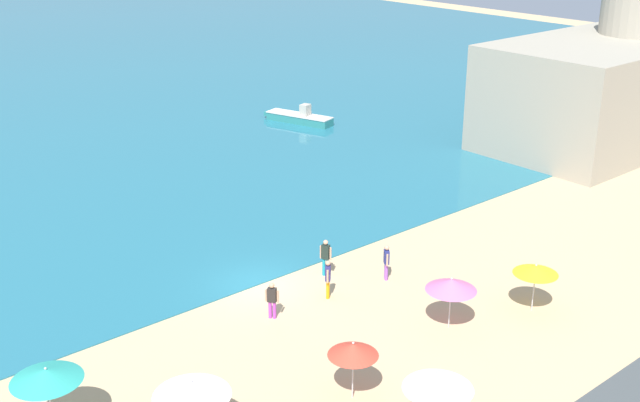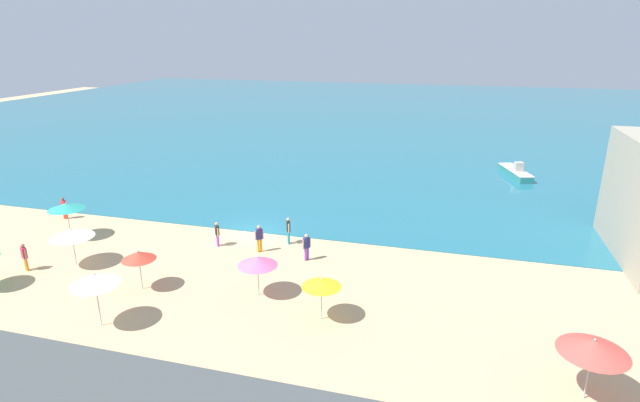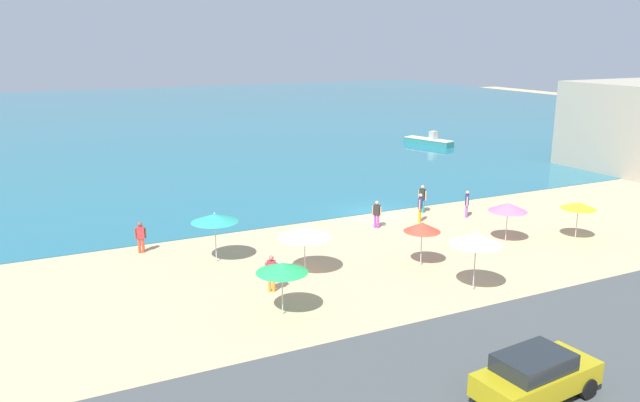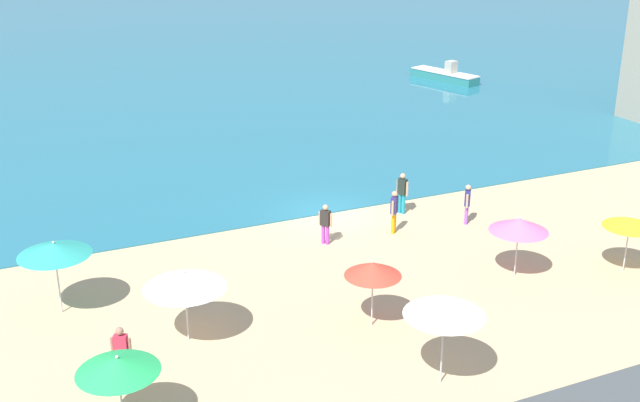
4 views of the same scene
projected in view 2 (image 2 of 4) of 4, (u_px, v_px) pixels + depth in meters
The scene contains 16 objects.
ground_plane at pixel (254, 232), 33.51m from camera, with size 160.00×160.00×0.00m, color tan.
sea at pixel (381, 114), 83.80m from camera, with size 150.00×110.00×0.05m, color #22697E.
beach_umbrella_0 at pixel (71, 233), 28.16m from camera, with size 2.44×2.44×2.27m.
beach_umbrella_1 at pixel (321, 283), 22.70m from camera, with size 1.84×1.84×2.11m.
beach_umbrella_3 at pixel (94, 280), 22.05m from camera, with size 2.19×2.19×2.65m.
beach_umbrella_4 at pixel (66, 206), 31.89m from camera, with size 2.26×2.26×2.45m.
beach_umbrella_5 at pixel (139, 256), 25.47m from camera, with size 1.74×1.74×2.19m.
beach_umbrella_6 at pixel (257, 261), 24.82m from camera, with size 2.02×2.02×2.20m.
beach_umbrella_7 at pixel (594, 346), 17.51m from camera, with size 2.45×2.45×2.53m.
bather_0 at pixel (25, 256), 27.81m from camera, with size 0.52×0.36×1.62m.
bather_1 at pixel (217, 233), 31.09m from camera, with size 0.39×0.47×1.59m.
bather_2 at pixel (64, 207), 35.72m from camera, with size 0.57×0.24×1.61m.
bather_3 at pixel (307, 246), 29.10m from camera, with size 0.39×0.47×1.65m.
bather_4 at pixel (259, 237), 30.22m from camera, with size 0.43×0.43×1.73m.
bather_5 at pixel (288, 229), 31.39m from camera, with size 0.35×0.53×1.75m.
skiff_nearshore at pixel (515, 172), 46.58m from camera, with size 2.80×5.70×1.46m.
Camera 2 is at (12.54, -28.82, 12.60)m, focal length 28.00 mm.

